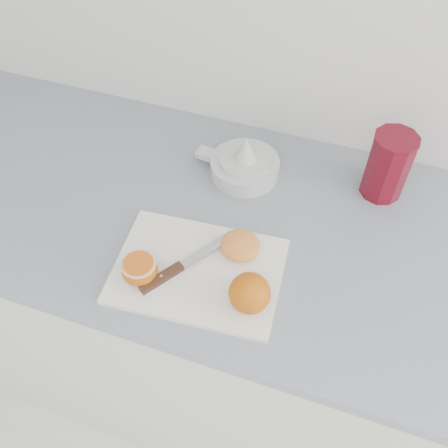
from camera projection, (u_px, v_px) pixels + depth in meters
name	position (u px, v px, depth m)	size (l,w,h in m)	color
counter	(268.00, 330.00, 1.38)	(2.26, 0.64, 0.89)	silver
cutting_board	(198.00, 271.00, 0.97)	(0.32, 0.23, 0.01)	white
whole_orange	(250.00, 293.00, 0.88)	(0.08, 0.08, 0.08)	#CD6E06
half_orange	(140.00, 269.00, 0.94)	(0.07, 0.07, 0.04)	#CD6E06
squeezed_shell	(240.00, 245.00, 0.98)	(0.08, 0.08, 0.03)	orange
paring_knife	(170.00, 273.00, 0.95)	(0.13, 0.19, 0.01)	#42251B
citrus_juicer	(244.00, 164.00, 1.12)	(0.20, 0.16, 0.11)	silver
red_tumbler	(387.00, 168.00, 1.06)	(0.09, 0.09, 0.15)	maroon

